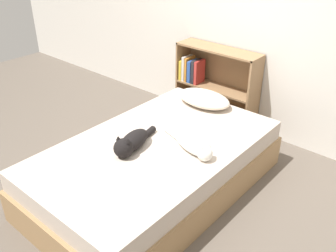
% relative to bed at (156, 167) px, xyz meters
% --- Properties ---
extents(ground_plane, '(8.00, 8.00, 0.00)m').
position_rel_bed_xyz_m(ground_plane, '(0.00, 0.00, -0.22)').
color(ground_plane, brown).
extents(wall_back, '(8.00, 0.06, 2.50)m').
position_rel_bed_xyz_m(wall_back, '(0.00, 1.45, 1.03)').
color(wall_back, silver).
rests_on(wall_back, ground_plane).
extents(bed, '(1.21, 2.05, 0.44)m').
position_rel_bed_xyz_m(bed, '(0.00, 0.00, 0.00)').
color(bed, '#99754C').
rests_on(bed, ground_plane).
extents(pillow, '(0.54, 0.33, 0.13)m').
position_rel_bed_xyz_m(pillow, '(-0.14, 0.83, 0.29)').
color(pillow, beige).
rests_on(pillow, bed).
extents(cat_light, '(0.57, 0.24, 0.14)m').
position_rel_bed_xyz_m(cat_light, '(0.28, 0.11, 0.28)').
color(cat_light, white).
rests_on(cat_light, bed).
extents(cat_dark, '(0.21, 0.50, 0.17)m').
position_rel_bed_xyz_m(cat_dark, '(-0.08, -0.18, 0.29)').
color(cat_dark, black).
rests_on(cat_dark, bed).
extents(bookshelf, '(0.91, 0.26, 0.86)m').
position_rel_bed_xyz_m(bookshelf, '(-0.34, 1.32, 0.23)').
color(bookshelf, '#8E6B47').
rests_on(bookshelf, ground_plane).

